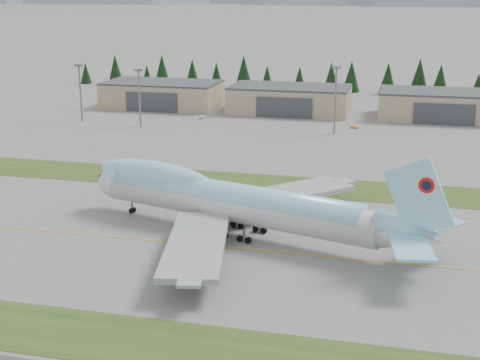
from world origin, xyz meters
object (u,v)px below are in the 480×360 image
(boeing_747_freighter, at_px, (233,201))
(hangar_right, at_px, (443,105))
(hangar_left, at_px, (162,94))
(service_vehicle_b, at_px, (354,128))
(service_vehicle_a, at_px, (202,118))
(hangar_center, at_px, (290,99))

(boeing_747_freighter, relative_size, hangar_right, 1.67)
(hangar_left, xyz_separation_m, service_vehicle_b, (83.35, -27.00, -5.39))
(hangar_right, distance_m, service_vehicle_a, 93.49)
(service_vehicle_a, bearing_deg, service_vehicle_b, -0.77)
(hangar_left, height_order, hangar_center, same)
(hangar_left, distance_m, hangar_center, 55.00)
(boeing_747_freighter, distance_m, hangar_right, 149.81)
(service_vehicle_a, bearing_deg, hangar_right, 17.81)
(hangar_right, height_order, service_vehicle_b, hangar_right)
(hangar_left, xyz_separation_m, hangar_center, (55.00, 0.00, 0.00))
(hangar_left, bearing_deg, service_vehicle_a, -41.81)
(service_vehicle_a, distance_m, service_vehicle_b, 59.38)
(hangar_center, relative_size, service_vehicle_a, 12.87)
(hangar_left, xyz_separation_m, hangar_right, (115.00, 0.00, 0.00))
(hangar_right, relative_size, service_vehicle_a, 12.87)
(hangar_left, height_order, hangar_right, same)
(hangar_center, distance_m, service_vehicle_b, 39.52)
(boeing_747_freighter, xyz_separation_m, service_vehicle_b, (16.06, 115.00, -6.99))
(service_vehicle_a, height_order, service_vehicle_b, service_vehicle_a)
(hangar_center, distance_m, service_vehicle_a, 38.02)
(hangar_right, bearing_deg, hangar_center, 180.00)
(hangar_right, distance_m, service_vehicle_b, 41.95)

